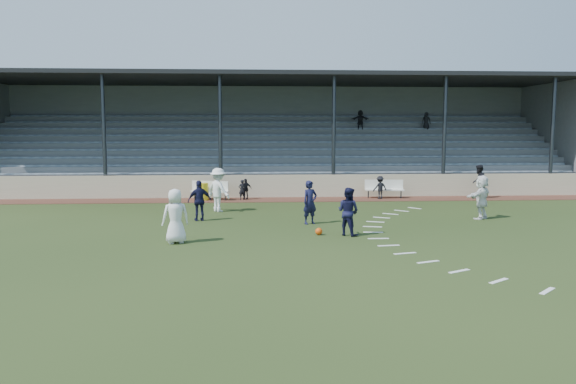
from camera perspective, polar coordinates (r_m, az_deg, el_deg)
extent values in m
plane|color=#273716|center=(18.49, 0.48, -4.87)|extent=(90.00, 90.00, 0.00)
cube|color=#502B20|center=(28.84, -0.98, -0.78)|extent=(34.00, 2.00, 0.02)
cube|color=beige|center=(29.82, -1.07, 0.60)|extent=(34.00, 0.18, 1.20)
cube|color=white|center=(28.93, -7.95, 0.06)|extent=(2.02, 1.05, 0.06)
cube|color=white|center=(29.13, -7.93, 0.60)|extent=(1.90, 0.73, 0.54)
cylinder|color=#2F3237|center=(29.32, -9.46, -0.34)|extent=(0.06, 0.06, 0.40)
cylinder|color=#2F3237|center=(28.63, -6.39, -0.45)|extent=(0.06, 0.06, 0.40)
cube|color=white|center=(29.80, 9.80, 0.21)|extent=(2.03, 0.64, 0.06)
cube|color=white|center=(29.99, 9.71, 0.73)|extent=(1.99, 0.30, 0.54)
cylinder|color=#2F3237|center=(29.74, 8.16, -0.22)|extent=(0.06, 0.06, 0.40)
cylinder|color=#2F3237|center=(29.93, 11.41, -0.24)|extent=(0.06, 0.06, 0.40)
cylinder|color=yellow|center=(28.85, -8.63, 0.04)|extent=(0.54, 0.54, 0.87)
sphere|color=#E54E0D|center=(19.32, 3.15, -4.02)|extent=(0.25, 0.25, 0.25)
imported|color=white|center=(18.15, -11.37, -2.41)|extent=(0.99, 0.80, 1.74)
imported|color=#131435|center=(21.43, 2.25, -1.06)|extent=(0.72, 0.63, 1.67)
imported|color=#131435|center=(19.22, 6.13, -1.98)|extent=(1.01, 1.00, 1.65)
imported|color=white|center=(24.82, -7.08, 0.21)|extent=(1.38, 1.38, 1.92)
imported|color=#131435|center=(22.44, -8.97, -0.87)|extent=(1.01, 0.64, 1.60)
imported|color=white|center=(23.93, 19.06, -0.49)|extent=(1.57, 1.50, 1.78)
imported|color=black|center=(31.01, 18.80, 1.02)|extent=(1.04, 1.08, 1.75)
imported|color=black|center=(28.77, -4.69, 0.23)|extent=(0.44, 0.38, 1.02)
imported|color=black|center=(28.99, -4.30, 0.32)|extent=(0.67, 0.48, 1.06)
imported|color=black|center=(29.43, 9.33, 0.46)|extent=(0.85, 0.61, 1.19)
cube|color=slate|center=(30.36, -1.12, 0.70)|extent=(34.00, 0.80, 1.20)
cube|color=#84959F|center=(30.41, -1.13, 1.94)|extent=(33.00, 0.28, 0.10)
cube|color=slate|center=(31.14, -1.18, 1.21)|extent=(34.00, 0.80, 1.60)
cube|color=#84959F|center=(31.17, -1.19, 2.79)|extent=(33.00, 0.28, 0.10)
cube|color=slate|center=(31.92, -1.24, 1.70)|extent=(34.00, 0.80, 2.00)
cube|color=#84959F|center=(31.95, -1.25, 3.59)|extent=(33.00, 0.28, 0.10)
cube|color=slate|center=(32.70, -1.30, 2.16)|extent=(34.00, 0.80, 2.40)
cube|color=#84959F|center=(32.73, -1.31, 4.36)|extent=(33.00, 0.28, 0.10)
cube|color=slate|center=(33.48, -1.35, 2.61)|extent=(34.00, 0.80, 2.80)
cube|color=#84959F|center=(33.52, -1.37, 5.09)|extent=(33.00, 0.28, 0.10)
cube|color=slate|center=(34.27, -1.41, 3.03)|extent=(34.00, 0.80, 3.20)
cube|color=#84959F|center=(34.31, -1.42, 5.79)|extent=(33.00, 0.28, 0.10)
cube|color=slate|center=(35.06, -1.46, 3.43)|extent=(34.00, 0.80, 3.60)
cube|color=#84959F|center=(35.11, -1.47, 6.45)|extent=(33.00, 0.28, 0.10)
cube|color=slate|center=(35.85, -1.50, 3.82)|extent=(34.00, 0.80, 4.00)
cube|color=#84959F|center=(35.91, -1.52, 7.09)|extent=(33.00, 0.28, 0.10)
cube|color=slate|center=(36.64, -1.55, 4.18)|extent=(34.00, 0.80, 4.40)
cube|color=#84959F|center=(36.72, -1.57, 7.70)|extent=(33.00, 0.28, 0.10)
cube|color=slate|center=(37.21, -1.59, 5.76)|extent=(34.00, 0.40, 6.40)
cube|color=slate|center=(38.17, 24.92, 5.18)|extent=(0.30, 7.80, 6.40)
cube|color=black|center=(33.44, -1.37, 11.35)|extent=(34.60, 9.00, 0.22)
cylinder|color=#2F3237|center=(30.73, -18.19, 5.40)|extent=(0.20, 0.20, 6.50)
cylinder|color=#2F3237|center=(29.79, -6.90, 5.65)|extent=(0.20, 0.20, 6.50)
cylinder|color=#2F3237|center=(30.04, 4.66, 5.68)|extent=(0.20, 0.20, 6.50)
cylinder|color=#2F3237|center=(31.46, 15.59, 5.50)|extent=(0.20, 0.20, 6.50)
cylinder|color=#2F3237|center=(33.90, 25.26, 5.18)|extent=(0.20, 0.20, 6.50)
cylinder|color=#2F3237|center=(29.76, -1.08, 1.84)|extent=(34.00, 0.05, 0.05)
imported|color=black|center=(36.69, 13.87, 7.05)|extent=(0.63, 0.54, 1.10)
imported|color=black|center=(35.67, 7.36, 7.29)|extent=(1.13, 0.39, 1.21)
cube|color=white|center=(26.41, 12.75, -1.61)|extent=(0.54, 0.61, 0.01)
cube|color=white|center=(25.44, 11.46, -1.88)|extent=(0.59, 0.56, 0.01)
cube|color=white|center=(24.41, 10.36, -2.20)|extent=(0.64, 0.51, 0.01)
cube|color=white|center=(23.35, 9.48, -2.58)|extent=(0.67, 0.44, 0.01)
cube|color=white|center=(22.25, 8.87, -3.01)|extent=(0.70, 0.37, 0.01)
cube|color=white|center=(21.13, 8.57, -3.50)|extent=(0.71, 0.29, 0.01)
cube|color=white|center=(20.00, 8.65, -4.06)|extent=(0.71, 0.21, 0.01)
cube|color=white|center=(18.90, 9.16, -4.69)|extent=(0.70, 0.12, 0.01)
cube|color=white|center=(17.83, 10.19, -5.38)|extent=(0.71, 0.21, 0.01)
cube|color=white|center=(16.82, 11.80, -6.12)|extent=(0.71, 0.29, 0.01)
cube|color=white|center=(15.91, 14.06, -6.90)|extent=(0.70, 0.37, 0.01)
cube|color=white|center=(15.11, 17.01, -7.69)|extent=(0.67, 0.44, 0.01)
cube|color=white|center=(14.48, 20.63, -8.44)|extent=(0.64, 0.51, 0.01)
cube|color=white|center=(14.03, 24.85, -9.10)|extent=(0.59, 0.56, 0.01)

